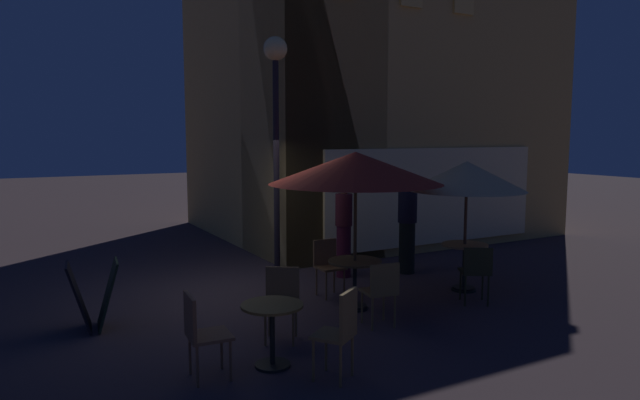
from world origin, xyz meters
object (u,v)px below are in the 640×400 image
patio_umbrella_1 (356,168)px  cafe_chair_5 (282,296)px  patron_standing_1 (344,230)px  patio_umbrella_0 (467,177)px  patron_standing_0 (407,224)px  cafe_table_0 (464,256)px  cafe_chair_2 (381,288)px  cafe_chair_4 (341,327)px  menu_sandwich_board (93,295)px  cafe_table_2 (272,322)px  cafe_chair_3 (200,328)px  cafe_chair_0 (476,269)px  cafe_table_1 (355,272)px  street_lamp_near_corner (276,97)px  cafe_chair_1 (328,262)px

patio_umbrella_1 → cafe_chair_5: patio_umbrella_1 is taller
patron_standing_1 → patio_umbrella_0: bearing=168.2°
patio_umbrella_0 → patron_standing_0: 1.74m
cafe_table_0 → cafe_chair_2: bearing=-159.6°
cafe_chair_4 → menu_sandwich_board: bearing=-0.0°
patio_umbrella_1 → cafe_table_2: bearing=-145.3°
cafe_table_2 → cafe_chair_2: cafe_chair_2 is taller
cafe_chair_4 → patron_standing_1: size_ratio=0.57×
menu_sandwich_board → cafe_chair_3: cafe_chair_3 is taller
menu_sandwich_board → cafe_chair_3: (0.78, -2.20, 0.09)m
cafe_chair_4 → patio_umbrella_1: bearing=-70.9°
menu_sandwich_board → cafe_table_0: size_ratio=1.15×
cafe_chair_0 → patron_standing_0: patron_standing_0 is taller
cafe_chair_0 → cafe_table_1: bearing=98.1°
cafe_table_0 → patron_standing_0: size_ratio=0.43×
menu_sandwich_board → cafe_chair_4: 3.60m
cafe_table_2 → patron_standing_0: patron_standing_0 is taller
cafe_chair_0 → cafe_chair_3: cafe_chair_3 is taller
street_lamp_near_corner → cafe_table_0: street_lamp_near_corner is taller
menu_sandwich_board → patio_umbrella_1: patio_umbrella_1 is taller
street_lamp_near_corner → cafe_table_1: (0.44, -1.81, -2.66)m
cafe_chair_5 → patio_umbrella_0: bearing=131.0°
patio_umbrella_1 → cafe_chair_3: bearing=-154.8°
menu_sandwich_board → cafe_chair_2: menu_sandwich_board is taller
cafe_table_2 → cafe_chair_1: bearing=48.2°
street_lamp_near_corner → patio_umbrella_0: street_lamp_near_corner is taller
cafe_chair_0 → cafe_chair_5: (-3.21, 0.11, -0.00)m
patio_umbrella_0 → patron_standing_1: (-1.28, 1.75, -1.03)m
cafe_chair_0 → cafe_chair_4: 3.44m
cafe_table_1 → patron_standing_1: size_ratio=0.46×
menu_sandwich_board → cafe_table_0: menu_sandwich_board is taller
street_lamp_near_corner → cafe_chair_3: bearing=-126.6°
street_lamp_near_corner → patron_standing_1: 2.68m
patron_standing_0 → cafe_chair_4: bearing=105.9°
menu_sandwich_board → cafe_chair_0: menu_sandwich_board is taller
cafe_chair_5 → patron_standing_0: patron_standing_0 is taller
cafe_table_0 → cafe_chair_0: 0.80m
cafe_chair_0 → street_lamp_near_corner: bearing=71.2°
menu_sandwich_board → patron_standing_0: bearing=11.2°
cafe_chair_4 → cafe_chair_0: bearing=-102.9°
cafe_table_0 → street_lamp_near_corner: bearing=144.4°
cafe_chair_4 → cafe_table_0: bearing=-96.1°
menu_sandwich_board → cafe_chair_0: size_ratio=1.00×
cafe_chair_2 → cafe_chair_5: 1.38m
cafe_table_2 → patron_standing_1: patron_standing_1 is taller
cafe_table_2 → cafe_table_0: bearing=17.9°
cafe_table_0 → patron_standing_0: (-0.09, 1.44, 0.35)m
patio_umbrella_1 → cafe_chair_2: (-0.13, -0.87, -1.55)m
menu_sandwich_board → cafe_chair_1: size_ratio=1.00×
street_lamp_near_corner → cafe_chair_4: (-1.02, -3.84, -2.63)m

